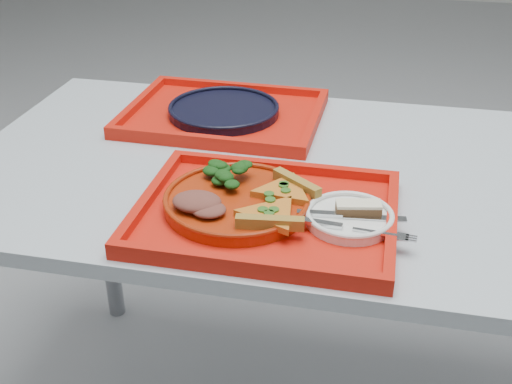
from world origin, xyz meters
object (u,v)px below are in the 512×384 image
at_px(tray_far, 224,117).
at_px(dessert_bar, 358,208).
at_px(tray_main, 266,216).
at_px(navy_plate, 224,111).
at_px(dinner_plate, 237,203).

height_order(tray_far, dessert_bar, dessert_bar).
bearing_deg(tray_far, tray_main, -65.03).
bearing_deg(navy_plate, tray_main, -66.11).
distance_m(tray_main, dessert_bar, 0.16).
relative_size(dinner_plate, dessert_bar, 3.22).
height_order(tray_far, navy_plate, navy_plate).
relative_size(tray_far, dessert_bar, 5.58).
height_order(tray_far, dinner_plate, dinner_plate).
bearing_deg(dinner_plate, navy_plate, 107.73).
distance_m(tray_main, dinner_plate, 0.06).
bearing_deg(dinner_plate, dessert_bar, -0.01).
height_order(tray_main, navy_plate, navy_plate).
bearing_deg(navy_plate, dinner_plate, -72.27).
height_order(dinner_plate, dessert_bar, dessert_bar).
bearing_deg(tray_main, tray_far, 113.90).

